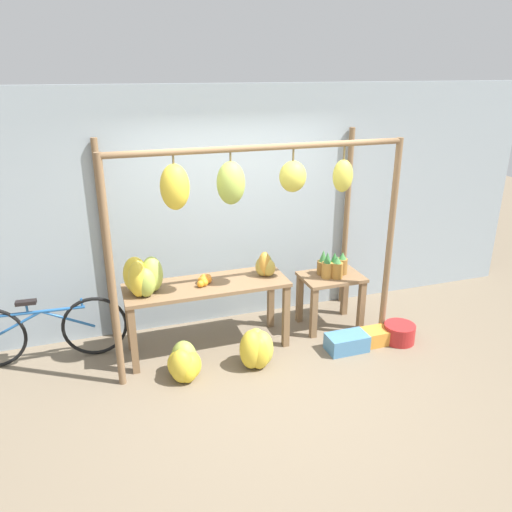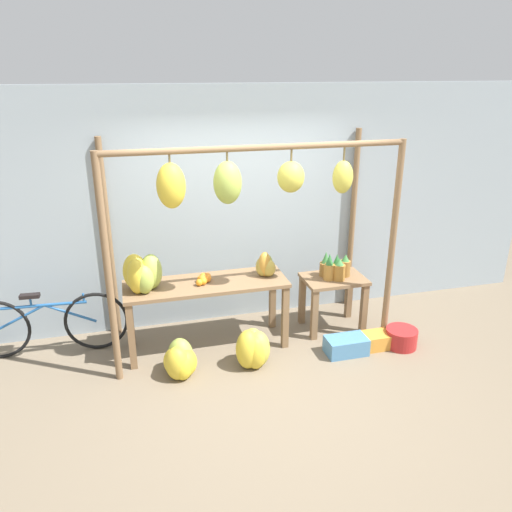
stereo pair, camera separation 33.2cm
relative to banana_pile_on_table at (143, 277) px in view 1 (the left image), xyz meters
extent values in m
plane|color=#756651|center=(1.16, -0.90, -0.96)|extent=(20.00, 20.00, 0.00)
cube|color=#99A8B2|center=(1.16, 0.72, 0.44)|extent=(8.00, 0.08, 2.80)
cylinder|color=brown|center=(-0.32, -0.36, 0.18)|extent=(0.07, 0.07, 2.29)
cylinder|color=brown|center=(2.64, -0.36, 0.18)|extent=(0.07, 0.07, 2.29)
cylinder|color=brown|center=(-0.32, 0.63, 0.18)|extent=(0.07, 0.07, 2.29)
cylinder|color=brown|center=(2.64, 0.63, 0.18)|extent=(0.07, 0.07, 2.29)
cylinder|color=brown|center=(1.16, -0.36, 1.30)|extent=(2.96, 0.06, 0.06)
cylinder|color=brown|center=(0.32, -0.36, 1.23)|extent=(0.02, 0.02, 0.07)
ellipsoid|color=gold|center=(0.32, -0.36, 0.99)|extent=(0.27, 0.24, 0.42)
cylinder|color=brown|center=(0.84, -0.36, 1.23)|extent=(0.02, 0.02, 0.08)
ellipsoid|color=#9EB247|center=(0.84, -0.36, 0.99)|extent=(0.27, 0.24, 0.41)
cylinder|color=brown|center=(1.47, -0.36, 1.21)|extent=(0.02, 0.02, 0.11)
ellipsoid|color=gold|center=(1.47, -0.36, 1.01)|extent=(0.27, 0.24, 0.30)
cylinder|color=brown|center=(2.01, -0.36, 1.21)|extent=(0.02, 0.02, 0.13)
ellipsoid|color=gold|center=(2.01, -0.36, 0.98)|extent=(0.21, 0.19, 0.33)
cube|color=brown|center=(0.66, 0.04, -0.20)|extent=(1.76, 0.59, 0.04)
cube|color=brown|center=(-0.17, -0.21, -0.59)|extent=(0.07, 0.07, 0.74)
cube|color=brown|center=(1.49, -0.21, -0.59)|extent=(0.07, 0.07, 0.74)
cube|color=brown|center=(-0.17, 0.28, -0.59)|extent=(0.07, 0.07, 0.74)
cube|color=brown|center=(1.49, 0.28, -0.59)|extent=(0.07, 0.07, 0.74)
cube|color=brown|center=(2.18, 0.08, -0.32)|extent=(0.72, 0.51, 0.04)
cube|color=brown|center=(1.87, -0.13, -0.65)|extent=(0.07, 0.07, 0.62)
cube|color=brown|center=(2.49, -0.13, -0.65)|extent=(0.07, 0.07, 0.62)
cube|color=brown|center=(1.87, 0.28, -0.65)|extent=(0.07, 0.07, 0.62)
cube|color=brown|center=(2.49, 0.28, -0.65)|extent=(0.07, 0.07, 0.62)
ellipsoid|color=#9EB247|center=(0.10, 0.03, 0.01)|extent=(0.30, 0.31, 0.38)
ellipsoid|color=#9EB247|center=(0.02, 0.00, -0.03)|extent=(0.26, 0.24, 0.31)
ellipsoid|color=gold|center=(-0.07, 0.05, 0.01)|extent=(0.32, 0.31, 0.39)
ellipsoid|color=gold|center=(-0.06, -0.06, 0.01)|extent=(0.25, 0.26, 0.38)
ellipsoid|color=#9EB247|center=(0.01, -0.08, -0.03)|extent=(0.24, 0.23, 0.31)
sphere|color=orange|center=(0.61, 0.06, -0.14)|extent=(0.07, 0.07, 0.07)
sphere|color=orange|center=(0.63, -0.02, -0.14)|extent=(0.08, 0.08, 0.08)
sphere|color=orange|center=(0.66, 0.03, -0.14)|extent=(0.07, 0.07, 0.07)
sphere|color=orange|center=(0.63, 0.03, -0.13)|extent=(0.09, 0.09, 0.09)
sphere|color=orange|center=(0.68, 0.04, -0.13)|extent=(0.09, 0.09, 0.09)
sphere|color=orange|center=(0.65, 0.09, -0.14)|extent=(0.09, 0.09, 0.09)
sphere|color=orange|center=(0.69, 0.09, -0.14)|extent=(0.08, 0.08, 0.08)
sphere|color=orange|center=(0.58, -0.03, -0.14)|extent=(0.08, 0.08, 0.08)
sphere|color=orange|center=(0.65, 0.08, -0.13)|extent=(0.10, 0.10, 0.10)
cylinder|color=olive|center=(2.10, 0.15, -0.22)|extent=(0.14, 0.14, 0.16)
cone|color=#428442|center=(2.10, 0.15, -0.07)|extent=(0.10, 0.10, 0.14)
cylinder|color=#A3702D|center=(2.20, 0.05, -0.22)|extent=(0.14, 0.14, 0.17)
cone|color=#337538|center=(2.20, 0.05, -0.07)|extent=(0.09, 0.09, 0.13)
cylinder|color=#A3702D|center=(2.20, 0.00, -0.21)|extent=(0.14, 0.14, 0.19)
cone|color=#428442|center=(2.20, 0.00, -0.08)|extent=(0.10, 0.10, 0.08)
cylinder|color=#B27F38|center=(2.10, 0.04, -0.21)|extent=(0.12, 0.12, 0.19)
cone|color=#337538|center=(2.10, 0.04, -0.05)|extent=(0.09, 0.09, 0.13)
cylinder|color=olive|center=(2.32, 0.09, -0.21)|extent=(0.13, 0.13, 0.19)
cone|color=#428442|center=(2.32, 0.09, -0.07)|extent=(0.09, 0.09, 0.08)
ellipsoid|color=yellow|center=(0.33, -0.48, -0.81)|extent=(0.36, 0.37, 0.30)
ellipsoid|color=#9EB247|center=(0.31, -0.40, -0.77)|extent=(0.36, 0.35, 0.38)
ellipsoid|color=yellow|center=(0.26, -0.45, -0.81)|extent=(0.37, 0.38, 0.31)
ellipsoid|color=gold|center=(0.25, -0.53, -0.78)|extent=(0.32, 0.32, 0.36)
ellipsoid|color=yellow|center=(0.31, -0.54, -0.82)|extent=(0.28, 0.28, 0.28)
ellipsoid|color=gold|center=(1.11, -0.49, -0.76)|extent=(0.25, 0.28, 0.40)
ellipsoid|color=gold|center=(1.07, -0.43, -0.76)|extent=(0.32, 0.32, 0.41)
ellipsoid|color=gold|center=(0.99, -0.51, -0.74)|extent=(0.35, 0.36, 0.43)
ellipsoid|color=gold|center=(1.07, -0.55, -0.78)|extent=(0.24, 0.22, 0.37)
cube|color=#4C84B2|center=(2.10, -0.52, -0.86)|extent=(0.45, 0.26, 0.19)
cylinder|color=#AD2323|center=(2.77, -0.54, -0.85)|extent=(0.35, 0.35, 0.21)
torus|color=black|center=(-0.53, 0.29, -0.62)|extent=(0.69, 0.08, 0.69)
cylinder|color=#235B9E|center=(-1.03, 0.32, -0.37)|extent=(0.87, 0.09, 0.03)
cylinder|color=#235B9E|center=(-1.29, 0.34, -0.50)|extent=(0.52, 0.06, 0.27)
cylinder|color=#235B9E|center=(-0.78, 0.30, -0.50)|extent=(0.52, 0.06, 0.27)
cylinder|color=#235B9E|center=(-1.16, 0.33, -0.32)|extent=(0.02, 0.02, 0.10)
cube|color=black|center=(-1.16, 0.33, -0.25)|extent=(0.20, 0.09, 0.04)
cylinder|color=#235B9E|center=(-0.63, 0.29, -0.32)|extent=(0.02, 0.02, 0.10)
ellipsoid|color=#93A33D|center=(1.37, 0.11, -0.07)|extent=(0.16, 0.14, 0.23)
ellipsoid|color=#B2993D|center=(1.30, 0.05, -0.07)|extent=(0.20, 0.20, 0.22)
ellipsoid|color=#B2993D|center=(1.36, 0.02, -0.08)|extent=(0.22, 0.21, 0.20)
ellipsoid|color=gold|center=(1.32, 0.04, -0.04)|extent=(0.20, 0.19, 0.29)
cube|color=orange|center=(2.45, -0.49, -0.87)|extent=(0.40, 0.24, 0.17)
camera|label=1|loc=(-0.40, -4.78, 1.99)|focal=35.00mm
camera|label=2|loc=(-0.09, -4.87, 1.99)|focal=35.00mm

